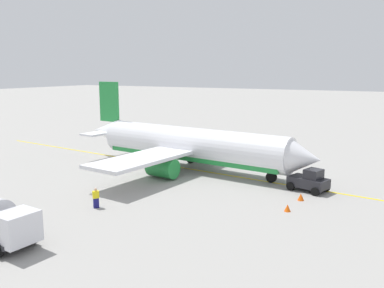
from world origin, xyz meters
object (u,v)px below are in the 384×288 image
at_px(airplane, 189,146).
at_px(refueling_worker, 96,198).
at_px(safety_cone_nose, 288,208).
at_px(pushback_tug, 309,181).
at_px(safety_cone_wingtip, 301,197).

xyz_separation_m(airplane, refueling_worker, (-0.05, -15.94, -1.95)).
relative_size(airplane, refueling_worker, 18.37).
height_order(refueling_worker, safety_cone_nose, refueling_worker).
distance_m(pushback_tug, safety_cone_nose, 6.76).
bearing_deg(safety_cone_nose, pushback_tug, 88.51).
xyz_separation_m(safety_cone_nose, safety_cone_wingtip, (0.22, 3.44, 0.02)).
height_order(pushback_tug, safety_cone_wingtip, pushback_tug).
relative_size(pushback_tug, safety_cone_nose, 6.72).
distance_m(airplane, safety_cone_wingtip, 15.81).
bearing_deg(airplane, safety_cone_wingtip, -21.39).
xyz_separation_m(refueling_worker, safety_cone_wingtip, (14.60, 10.24, -0.50)).
distance_m(safety_cone_nose, safety_cone_wingtip, 3.45).
bearing_deg(pushback_tug, airplane, 170.51).
bearing_deg(pushback_tug, safety_cone_wingtip, -89.29).
bearing_deg(safety_cone_nose, airplane, 147.46).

